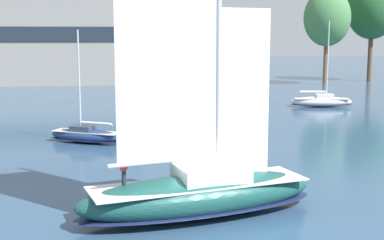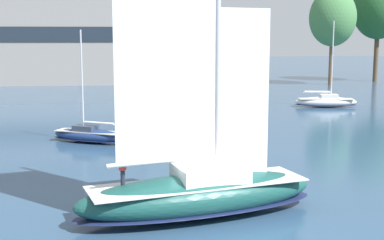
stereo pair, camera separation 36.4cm
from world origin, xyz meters
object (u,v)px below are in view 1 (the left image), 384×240
at_px(sailboat_moored_near_marina, 86,135).
at_px(sailboat_moored_mid_channel, 321,101).
at_px(tree_shore_left, 327,18).
at_px(sailboat_main, 200,190).
at_px(tree_shore_center, 372,8).

distance_m(sailboat_moored_near_marina, sailboat_moored_mid_channel, 32.47).
relative_size(tree_shore_left, sailboat_moored_mid_channel, 1.61).
xyz_separation_m(tree_shore_left, sailboat_main, (-30.72, -65.95, -10.26)).
bearing_deg(sailboat_moored_near_marina, sailboat_moored_mid_channel, 35.67).
height_order(sailboat_moored_near_marina, sailboat_moored_mid_channel, sailboat_moored_mid_channel).
xyz_separation_m(tree_shore_left, sailboat_moored_mid_channel, (-11.04, -28.50, -10.82)).
xyz_separation_m(tree_shore_center, sailboat_moored_mid_channel, (-22.13, -34.96, -12.85)).
height_order(sailboat_main, sailboat_moored_mid_channel, sailboat_main).
bearing_deg(sailboat_main, tree_shore_left, 65.02).
bearing_deg(sailboat_moored_near_marina, tree_shore_left, 51.73).
distance_m(sailboat_main, sailboat_moored_near_marina, 19.71).
bearing_deg(sailboat_moored_mid_channel, tree_shore_left, 68.83).
xyz_separation_m(sailboat_main, sailboat_moored_mid_channel, (19.68, 37.45, -0.56)).
height_order(tree_shore_left, sailboat_moored_mid_channel, tree_shore_left).
bearing_deg(sailboat_moored_mid_channel, sailboat_moored_near_marina, -144.33).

